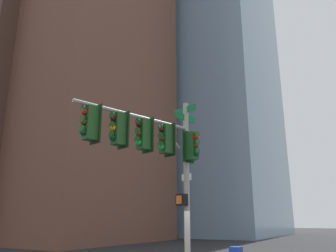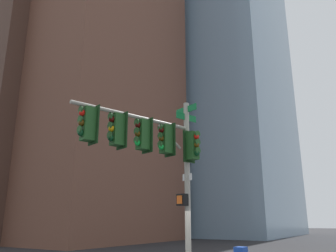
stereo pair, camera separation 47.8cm
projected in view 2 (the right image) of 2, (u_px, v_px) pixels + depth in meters
name	position (u px, v px, depth m)	size (l,w,h in m)	color
signal_pole_assembly	(155.00, 148.00, 11.35)	(2.02, 4.86, 6.45)	#9E998C
building_brick_nearside	(70.00, 32.00, 46.53)	(25.69, 18.49, 54.17)	brown
building_brick_midblock	(12.00, 87.00, 45.89)	(23.35, 16.59, 39.05)	#4C3328
building_glass_tower	(209.00, 35.00, 62.01)	(22.77, 23.61, 69.54)	#7A99B2
building_brick_farside	(189.00, 94.00, 68.43)	(19.55, 16.25, 53.46)	brown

